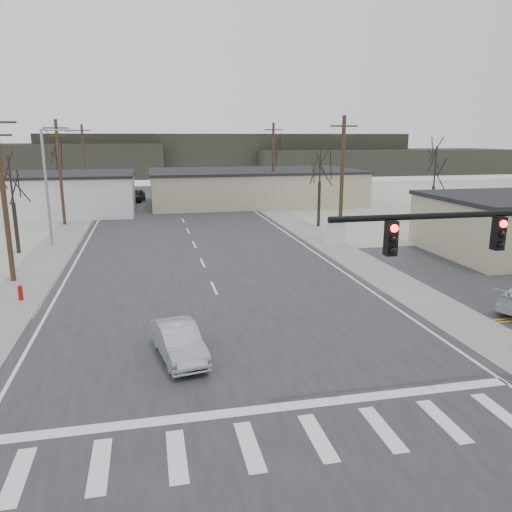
% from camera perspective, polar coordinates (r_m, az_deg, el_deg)
% --- Properties ---
extents(ground, '(140.00, 140.00, 0.00)m').
position_cam_1_polar(ground, '(21.06, -1.91, -10.09)').
color(ground, silver).
rests_on(ground, ground).
extents(main_road, '(18.00, 110.00, 0.05)m').
position_cam_1_polar(main_road, '(35.18, -6.32, -0.40)').
color(main_road, '#272729').
rests_on(main_road, ground).
extents(cross_road, '(90.00, 10.00, 0.04)m').
position_cam_1_polar(cross_road, '(21.05, -1.91, -10.04)').
color(cross_road, '#272729').
rests_on(cross_road, ground).
extents(sidewalk_left, '(3.00, 90.00, 0.06)m').
position_cam_1_polar(sidewalk_left, '(40.53, -22.17, 0.54)').
color(sidewalk_left, gray).
rests_on(sidewalk_left, ground).
extents(sidewalk_right, '(3.00, 90.00, 0.06)m').
position_cam_1_polar(sidewalk_right, '(42.28, 7.38, 1.94)').
color(sidewalk_right, gray).
rests_on(sidewalk_right, ground).
extents(fire_hydrant, '(0.24, 0.24, 0.87)m').
position_cam_1_polar(fire_hydrant, '(28.95, -25.32, -3.82)').
color(fire_hydrant, '#A50C0C').
rests_on(fire_hydrant, ground).
extents(building_left_far, '(22.30, 12.30, 4.50)m').
position_cam_1_polar(building_left_far, '(60.64, -24.32, 6.48)').
color(building_left_far, silver).
rests_on(building_left_far, ground).
extents(building_right_far, '(26.30, 14.30, 4.30)m').
position_cam_1_polar(building_right_far, '(64.71, -0.23, 7.94)').
color(building_right_far, tan).
rests_on(building_right_far, ground).
extents(upole_left_b, '(2.20, 0.30, 10.00)m').
position_cam_1_polar(upole_left_b, '(32.19, -26.90, 6.35)').
color(upole_left_b, '#43291F').
rests_on(upole_left_b, ground).
extents(upole_left_c, '(2.20, 0.30, 10.00)m').
position_cam_1_polar(upole_left_c, '(51.73, -21.49, 9.03)').
color(upole_left_c, '#43291F').
rests_on(upole_left_c, ground).
extents(upole_left_d, '(2.20, 0.30, 10.00)m').
position_cam_1_polar(upole_left_d, '(71.52, -19.04, 10.22)').
color(upole_left_d, '#43291F').
rests_on(upole_left_d, ground).
extents(upole_right_a, '(2.20, 0.30, 10.00)m').
position_cam_1_polar(upole_right_a, '(40.02, 9.79, 8.72)').
color(upole_right_a, '#43291F').
rests_on(upole_right_a, ground).
extents(upole_right_b, '(2.20, 0.30, 10.00)m').
position_cam_1_polar(upole_right_b, '(60.94, 1.97, 10.48)').
color(upole_right_b, '#43291F').
rests_on(upole_right_b, ground).
extents(streetlight_main, '(2.40, 0.25, 9.00)m').
position_cam_1_polar(streetlight_main, '(41.79, -22.61, 7.90)').
color(streetlight_main, gray).
rests_on(streetlight_main, ground).
extents(tree_left_near, '(3.30, 3.30, 7.35)m').
position_cam_1_polar(tree_left_near, '(40.28, -26.21, 7.58)').
color(tree_left_near, '#2C221B').
rests_on(tree_left_near, ground).
extents(tree_right_mid, '(3.74, 3.74, 8.33)m').
position_cam_1_polar(tree_right_mid, '(47.79, 7.34, 10.40)').
color(tree_right_mid, '#2C221B').
rests_on(tree_right_mid, ground).
extents(tree_left_far, '(3.96, 3.96, 8.82)m').
position_cam_1_polar(tree_left_far, '(65.89, -21.88, 10.69)').
color(tree_left_far, '#2C221B').
rests_on(tree_left_far, ground).
extents(tree_right_far, '(3.52, 3.52, 7.84)m').
position_cam_1_polar(tree_right_far, '(73.40, 2.34, 11.27)').
color(tree_right_far, '#2C221B').
rests_on(tree_right_far, ground).
extents(tree_lot, '(3.52, 3.52, 7.84)m').
position_cam_1_polar(tree_lot, '(48.32, 19.79, 9.35)').
color(tree_lot, '#2C221B').
rests_on(tree_lot, ground).
extents(hill_center, '(80.00, 18.00, 9.00)m').
position_cam_1_polar(hill_center, '(116.53, -3.21, 11.55)').
color(hill_center, '#333026').
rests_on(hill_center, ground).
extents(hill_right, '(60.00, 18.00, 5.50)m').
position_cam_1_polar(hill_right, '(121.51, 14.08, 10.43)').
color(hill_right, '#333026').
rests_on(hill_right, ground).
extents(sedan_crossing, '(2.13, 4.27, 1.34)m').
position_cam_1_polar(sedan_crossing, '(19.76, -8.80, -9.62)').
color(sedan_crossing, gray).
rests_on(sedan_crossing, main_road).
extents(car_far_a, '(3.80, 5.35, 1.44)m').
position_cam_1_polar(car_far_a, '(61.48, -7.35, 6.24)').
color(car_far_a, black).
rests_on(car_far_a, main_road).
extents(car_far_b, '(2.66, 4.90, 1.58)m').
position_cam_1_polar(car_far_b, '(68.36, -13.55, 6.76)').
color(car_far_b, black).
rests_on(car_far_b, main_road).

